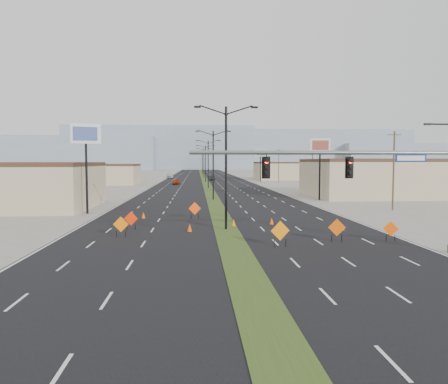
{
  "coord_description": "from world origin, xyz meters",
  "views": [
    {
      "loc": [
        -2.36,
        -23.39,
        5.58
      ],
      "look_at": [
        -0.26,
        10.52,
        3.2
      ],
      "focal_mm": 35.0,
      "sensor_mm": 36.0,
      "label": 1
    }
  ],
  "objects": [
    {
      "name": "construction_sign_0",
      "position": [
        -7.98,
        8.9,
        0.9
      ],
      "size": [
        1.15,
        0.13,
        1.53
      ],
      "rotation": [
        0.0,
        0.0,
        -0.08
      ],
      "color": "orange",
      "rests_on": "ground"
    },
    {
      "name": "utility_pole_1",
      "position": [
        20.0,
        60.0,
        4.67
      ],
      "size": [
        1.6,
        0.2,
        9.0
      ],
      "color": "#4C3823",
      "rests_on": "ground"
    },
    {
      "name": "streetlight_0",
      "position": [
        0.0,
        12.0,
        5.42
      ],
      "size": [
        5.15,
        0.24,
        10.02
      ],
      "color": "black",
      "rests_on": "ground"
    },
    {
      "name": "building_se_far",
      "position": [
        38.0,
        110.0,
        2.5
      ],
      "size": [
        44.0,
        16.0,
        5.0
      ],
      "primitive_type": "cube",
      "color": "#C2B38B",
      "rests_on": "ground"
    },
    {
      "name": "car_far",
      "position": [
        -11.5,
        124.26,
        0.8
      ],
      "size": [
        2.61,
        5.68,
        1.61
      ],
      "primitive_type": "imported",
      "rotation": [
        0.0,
        0.0,
        0.07
      ],
      "color": "#B3B9BD",
      "rests_on": "ground"
    },
    {
      "name": "building_se_near",
      "position": [
        34.0,
        45.0,
        2.75
      ],
      "size": [
        36.0,
        18.0,
        5.5
      ],
      "primitive_type": "cube",
      "color": "#C2B38B",
      "rests_on": "ground"
    },
    {
      "name": "cone_2",
      "position": [
        4.24,
        14.7,
        0.31
      ],
      "size": [
        0.45,
        0.45,
        0.61
      ],
      "primitive_type": "cone",
      "rotation": [
        0.0,
        0.0,
        0.27
      ],
      "color": "#F64B05",
      "rests_on": "ground"
    },
    {
      "name": "signal_mast",
      "position": [
        8.56,
        2.0,
        4.79
      ],
      "size": [
        16.3,
        0.6,
        8.0
      ],
      "color": "slate",
      "rests_on": "ground"
    },
    {
      "name": "construction_sign_4",
      "position": [
        7.32,
        6.07,
        0.95
      ],
      "size": [
        1.21,
        0.15,
        1.62
      ],
      "rotation": [
        0.0,
        0.0,
        -0.09
      ],
      "color": "#D64D04",
      "rests_on": "ground"
    },
    {
      "name": "mesa_backdrop",
      "position": [
        -30.0,
        320.0,
        16.0
      ],
      "size": [
        140.0,
        50.0,
        32.0
      ],
      "primitive_type": "cube",
      "color": "gray",
      "rests_on": "ground"
    },
    {
      "name": "streetlight_2",
      "position": [
        0.0,
        68.0,
        5.42
      ],
      "size": [
        5.15,
        0.24,
        10.02
      ],
      "color": "black",
      "rests_on": "ground"
    },
    {
      "name": "ground",
      "position": [
        0.0,
        0.0,
        0.0
      ],
      "size": [
        600.0,
        600.0,
        0.0
      ],
      "primitive_type": "plane",
      "color": "gray",
      "rests_on": "ground"
    },
    {
      "name": "utility_pole_3",
      "position": [
        20.0,
        130.0,
        4.67
      ],
      "size": [
        1.6,
        0.2,
        9.0
      ],
      "color": "#4C3823",
      "rests_on": "ground"
    },
    {
      "name": "streetlight_4",
      "position": [
        0.0,
        124.0,
        5.42
      ],
      "size": [
        5.15,
        0.24,
        10.02
      ],
      "color": "black",
      "rests_on": "ground"
    },
    {
      "name": "utility_pole_0",
      "position": [
        20.0,
        25.0,
        4.67
      ],
      "size": [
        1.6,
        0.2,
        9.0
      ],
      "color": "#4C3823",
      "rests_on": "ground"
    },
    {
      "name": "pole_sign_west",
      "position": [
        -14.13,
        23.95,
        7.8
      ],
      "size": [
        3.06,
        1.32,
        9.55
      ],
      "rotation": [
        0.0,
        0.0,
        0.32
      ],
      "color": "black",
      "rests_on": "ground"
    },
    {
      "name": "cone_1",
      "position": [
        0.77,
        13.68,
        0.32
      ],
      "size": [
        0.49,
        0.49,
        0.64
      ],
      "primitive_type": "cone",
      "rotation": [
        0.0,
        0.0,
        0.34
      ],
      "color": "orange",
      "rests_on": "ground"
    },
    {
      "name": "streetlight_5",
      "position": [
        0.0,
        152.0,
        5.42
      ],
      "size": [
        5.15,
        0.24,
        10.02
      ],
      "color": "black",
      "rests_on": "ground"
    },
    {
      "name": "car_left",
      "position": [
        -7.42,
        82.74,
        0.69
      ],
      "size": [
        1.99,
        4.16,
        1.37
      ],
      "primitive_type": "imported",
      "rotation": [
        0.0,
        0.0,
        0.09
      ],
      "color": "maroon",
      "rests_on": "ground"
    },
    {
      "name": "streetlight_1",
      "position": [
        0.0,
        40.0,
        5.42
      ],
      "size": [
        5.15,
        0.24,
        10.02
      ],
      "color": "black",
      "rests_on": "ground"
    },
    {
      "name": "median_strip",
      "position": [
        0.0,
        100.0,
        0.0
      ],
      "size": [
        2.0,
        400.0,
        0.04
      ],
      "primitive_type": "cube",
      "color": "#304217",
      "rests_on": "ground"
    },
    {
      "name": "utility_pole_2",
      "position": [
        20.0,
        95.0,
        4.67
      ],
      "size": [
        1.6,
        0.2,
        9.0
      ],
      "color": "#4C3823",
      "rests_on": "ground"
    },
    {
      "name": "mesa_east",
      "position": [
        180.0,
        290.0,
        9.0
      ],
      "size": [
        160.0,
        50.0,
        18.0
      ],
      "primitive_type": "cube",
      "color": "gray",
      "rests_on": "ground"
    },
    {
      "name": "construction_sign_2",
      "position": [
        -2.59,
        18.92,
        0.96
      ],
      "size": [
        1.19,
        0.37,
        1.64
      ],
      "rotation": [
        0.0,
        0.0,
        0.28
      ],
      "color": "#EF4305",
      "rests_on": "ground"
    },
    {
      "name": "pole_sign_east_near",
      "position": [
        15.36,
        38.69,
        7.22
      ],
      "size": [
        2.92,
        0.8,
        8.89
      ],
      "rotation": [
        0.0,
        0.0,
        -0.15
      ],
      "color": "black",
      "rests_on": "ground"
    },
    {
      "name": "construction_sign_5",
      "position": [
        11.17,
        6.08,
        0.82
      ],
      "size": [
        1.01,
        0.41,
        1.41
      ],
      "rotation": [
        0.0,
        0.0,
        -0.36
      ],
      "color": "#F55105",
      "rests_on": "ground"
    },
    {
      "name": "construction_sign_1",
      "position": [
        -7.74,
        12.22,
        0.89
      ],
      "size": [
        1.13,
        0.25,
        1.52
      ],
      "rotation": [
        0.0,
        0.0,
        -0.18
      ],
      "color": "#FF3105",
      "rests_on": "ground"
    },
    {
      "name": "mesa_west",
      "position": [
        -120.0,
        280.0,
        11.0
      ],
      "size": [
        180.0,
        50.0,
        22.0
      ],
      "primitive_type": "cube",
      "color": "gray",
      "rests_on": "ground"
    },
    {
      "name": "streetlight_6",
      "position": [
        0.0,
        180.0,
        5.42
      ],
      "size": [
        5.15,
        0.24,
        10.02
      ],
      "color": "black",
      "rests_on": "ground"
    },
    {
      "name": "construction_sign_3",
      "position": [
        3.03,
        4.45,
        1.02
      ],
      "size": [
        1.28,
        0.31,
        1.73
      ],
      "rotation": [
        0.0,
        0.0,
        0.21
      ],
      "color": "orange",
      "rests_on": "ground"
    },
    {
      "name": "car_mid",
      "position": [
        2.04,
        105.42,
        0.69
      ],
      "size": [
        1.82,
        4.3,
        1.38
      ],
      "primitive_type": "imported",
      "rotation": [
        0.0,
        0.0,
        0.09
      ],
      "color": "black",
      "rests_on": "ground"
    },
    {
      "name": "pole_sign_east_far",
      "position": [
        14.88,
        94.27,
        7.23
      ],
      "size": [
        2.88,
        1.2,
        8.91
      ],
      "rotation": [
        0.0,
        0.0,
        -0.3
      ],
      "color": "black",
      "rests_on": "ground"
    },
    {
      "name": "mesa_center",
      "position": [
        40.0,
        300.0,
        14.0
      ],
      "size": [
        220.0,
        50.0,
        28.0
      ],
      "primitive_type": "cube",
      "color": "gray",
      "rests_on": "ground"
    },
    {
      "name": "streetlight_3",
      "position": [
        0.0,
        96.0,
        5.42
      ],
      "size": [
        5.15,
        0.24,
        10.02
      ],
      "color": "black",
      "rests_on": "ground"
    },
    {
      "name": "building_sw_far",
      "position": [
        -32.0,
        85.0,
        2.25
      ],
      "size": [
        30.0,
        14.0,
        4.5
      ],
      "primitive_type": "cube",
      "color": "#C2B38B",
      "rests_on": "ground"
    },
    {
      "name": "cone_3",
      "position": [
        -7.64,
        19.58,
        0.31
      ],
      "size": [
        0.41,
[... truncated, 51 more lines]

